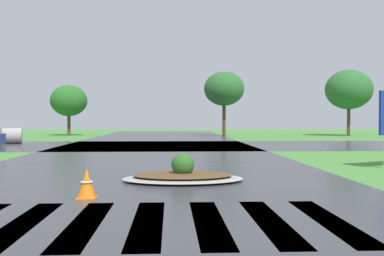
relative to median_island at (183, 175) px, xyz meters
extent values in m
cube|color=#35353A|center=(-1.08, 0.99, -0.13)|extent=(10.50, 80.00, 0.01)
cube|color=#35353A|center=(-1.08, 14.32, -0.13)|extent=(90.00, 9.45, 0.01)
cube|color=white|center=(-2.43, -4.37, -0.13)|extent=(0.45, 3.13, 0.01)
cube|color=white|center=(-1.53, -4.37, -0.13)|extent=(0.45, 3.13, 0.01)
cube|color=white|center=(-0.63, -4.37, -0.13)|extent=(0.45, 3.13, 0.01)
cube|color=white|center=(0.27, -4.37, -0.13)|extent=(0.45, 3.13, 0.01)
cube|color=white|center=(1.17, -4.37, -0.13)|extent=(0.45, 3.13, 0.01)
cube|color=white|center=(2.07, -4.37, -0.13)|extent=(0.45, 3.13, 0.01)
ellipsoid|color=#9E9B93|center=(0.00, 0.00, -0.08)|extent=(2.94, 1.96, 0.12)
ellipsoid|color=brown|center=(0.00, 0.00, 0.01)|extent=(2.41, 1.60, 0.10)
sphere|color=#2D6023|center=(0.00, 0.00, 0.26)|extent=(0.56, 0.56, 0.56)
cylinder|color=#9E9B93|center=(-9.97, 16.55, 0.33)|extent=(1.73, 1.28, 0.93)
cone|color=orange|center=(-1.89, -2.34, 0.15)|extent=(0.37, 0.37, 0.58)
torus|color=white|center=(-1.89, -2.34, 0.18)|extent=(0.23, 0.23, 0.04)
cube|color=orange|center=(-1.89, -2.34, -0.12)|extent=(0.36, 0.36, 0.03)
cylinder|color=#4C3823|center=(-9.16, 29.16, 0.83)|extent=(0.28, 0.28, 1.94)
ellipsoid|color=#276322|center=(-9.16, 29.16, 2.92)|extent=(3.18, 3.18, 2.70)
cylinder|color=#4C3823|center=(4.13, 26.38, 1.26)|extent=(0.28, 0.28, 2.80)
ellipsoid|color=#295E2B|center=(4.13, 26.38, 3.82)|extent=(3.32, 3.32, 2.82)
cylinder|color=#4C3823|center=(14.95, 27.21, 1.15)|extent=(0.28, 0.28, 2.58)
ellipsoid|color=#2A642D|center=(14.95, 27.21, 3.84)|extent=(3.98, 3.98, 3.38)
camera|label=1|loc=(-0.30, -11.02, 1.39)|focal=42.59mm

